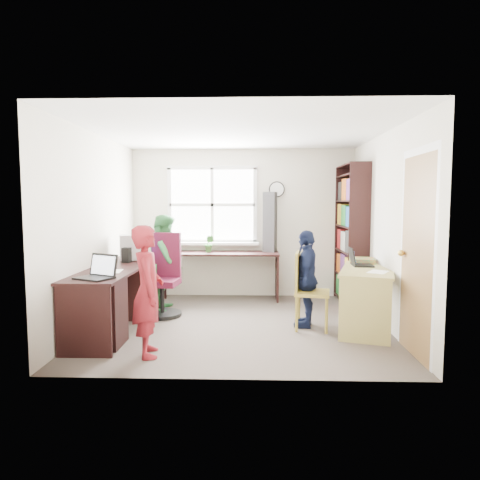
{
  "coord_description": "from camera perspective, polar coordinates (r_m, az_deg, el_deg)",
  "views": [
    {
      "loc": [
        0.18,
        -5.3,
        1.54
      ],
      "look_at": [
        0.0,
        0.25,
        1.05
      ],
      "focal_mm": 32.0,
      "sensor_mm": 36.0,
      "label": 1
    }
  ],
  "objects": [
    {
      "name": "laptop_right",
      "position": [
        5.63,
        15.45,
        -2.76
      ],
      "size": [
        0.29,
        0.35,
        0.23
      ],
      "rotation": [
        0.0,
        0.0,
        1.53
      ],
      "color": "black",
      "rests_on": "right_desk"
    },
    {
      "name": "game_box",
      "position": [
        5.9,
        15.96,
        -2.64
      ],
      "size": [
        0.36,
        0.36,
        0.06
      ],
      "rotation": [
        0.0,
        0.0,
        -0.16
      ],
      "color": "red",
      "rests_on": "right_desk"
    },
    {
      "name": "l_desk",
      "position": [
        5.34,
        -14.46,
        -6.83
      ],
      "size": [
        2.38,
        2.95,
        0.75
      ],
      "color": "black",
      "rests_on": "ground"
    },
    {
      "name": "person_green",
      "position": [
        6.22,
        -9.83,
        -2.95
      ],
      "size": [
        0.54,
        0.68,
        1.37
      ],
      "primitive_type": "imported",
      "rotation": [
        0.0,
        0.0,
        1.53
      ],
      "color": "#337F3F",
      "rests_on": "ground"
    },
    {
      "name": "cd_tower",
      "position": [
        6.83,
        4.01,
        2.4
      ],
      "size": [
        0.23,
        0.22,
        0.96
      ],
      "rotation": [
        0.0,
        0.0,
        -0.32
      ],
      "color": "black",
      "rests_on": "l_desk"
    },
    {
      "name": "paper_b",
      "position": [
        5.19,
        17.92,
        -4.06
      ],
      "size": [
        0.31,
        0.33,
        0.0
      ],
      "rotation": [
        0.0,
        0.0,
        -0.55
      ],
      "color": "white",
      "rests_on": "right_desk"
    },
    {
      "name": "room",
      "position": [
        5.4,
        0.06,
        1.63
      ],
      "size": [
        3.64,
        3.44,
        2.44
      ],
      "color": "#453D36",
      "rests_on": "ground"
    },
    {
      "name": "right_desk",
      "position": [
        5.46,
        16.59,
        -5.76
      ],
      "size": [
        0.93,
        1.4,
        0.74
      ],
      "rotation": [
        0.0,
        0.0,
        -0.29
      ],
      "color": "tan",
      "rests_on": "ground"
    },
    {
      "name": "swivel_chair",
      "position": [
        5.96,
        -10.12,
        -5.27
      ],
      "size": [
        0.57,
        0.57,
        1.12
      ],
      "rotation": [
        0.0,
        0.0,
        -0.11
      ],
      "color": "black",
      "rests_on": "ground"
    },
    {
      "name": "bookshelf",
      "position": [
        6.67,
        14.58,
        0.25
      ],
      "size": [
        0.3,
        1.02,
        2.1
      ],
      "color": "black",
      "rests_on": "ground"
    },
    {
      "name": "paper_a",
      "position": [
        5.12,
        -16.63,
        -4.02
      ],
      "size": [
        0.23,
        0.3,
        0.0
      ],
      "rotation": [
        0.0,
        0.0,
        0.12
      ],
      "color": "white",
      "rests_on": "l_desk"
    },
    {
      "name": "potted_plant",
      "position": [
        6.78,
        -4.11,
        -0.51
      ],
      "size": [
        0.18,
        0.16,
        0.27
      ],
      "primitive_type": "imported",
      "rotation": [
        0.0,
        0.0,
        -0.31
      ],
      "color": "#377F33",
      "rests_on": "l_desk"
    },
    {
      "name": "person_red",
      "position": [
        4.4,
        -12.19,
        -6.64
      ],
      "size": [
        0.42,
        0.54,
        1.31
      ],
      "primitive_type": "imported",
      "rotation": [
        0.0,
        0.0,
        1.82
      ],
      "color": "maroon",
      "rests_on": "ground"
    },
    {
      "name": "wooden_chair",
      "position": [
        5.29,
        8.85,
        -6.26
      ],
      "size": [
        0.47,
        0.47,
        0.94
      ],
      "rotation": [
        0.0,
        0.0,
        -0.18
      ],
      "color": "#AB9539",
      "rests_on": "ground"
    },
    {
      "name": "laptop_left",
      "position": [
        4.7,
        -18.41,
        -4.16
      ],
      "size": [
        0.45,
        0.43,
        0.25
      ],
      "rotation": [
        0.0,
        0.0,
        -0.45
      ],
      "color": "black",
      "rests_on": "l_desk"
    },
    {
      "name": "speaker_a",
      "position": [
        5.8,
        -14.88,
        -1.96
      ],
      "size": [
        0.11,
        0.11,
        0.2
      ],
      "rotation": [
        0.0,
        0.0,
        -0.16
      ],
      "color": "black",
      "rests_on": "l_desk"
    },
    {
      "name": "person_navy",
      "position": [
        5.38,
        8.84,
        -5.09
      ],
      "size": [
        0.42,
        0.74,
        1.2
      ],
      "primitive_type": "imported",
      "rotation": [
        0.0,
        0.0,
        -1.76
      ],
      "color": "#131B3C",
      "rests_on": "ground"
    },
    {
      "name": "speaker_b",
      "position": [
        6.34,
        -13.05,
        -1.46
      ],
      "size": [
        0.09,
        0.09,
        0.17
      ],
      "rotation": [
        0.0,
        0.0,
        -0.08
      ],
      "color": "black",
      "rests_on": "l_desk"
    },
    {
      "name": "crt_monitor",
      "position": [
        6.02,
        -14.04,
        -0.95
      ],
      "size": [
        0.44,
        0.41,
        0.35
      ],
      "rotation": [
        0.0,
        0.0,
        0.33
      ],
      "color": "#98989C",
      "rests_on": "l_desk"
    }
  ]
}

